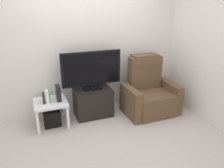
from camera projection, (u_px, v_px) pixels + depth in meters
name	position (u px, v px, depth m)	size (l,w,h in m)	color
ground_plane	(107.00, 138.00, 3.39)	(6.40, 6.40, 0.00)	#BCB2AD
wall_back	(86.00, 44.00, 3.93)	(6.40, 0.06, 2.60)	silver
wall_side	(214.00, 48.00, 3.58)	(0.06, 4.48, 2.60)	silver
tv_stand	(93.00, 102.00, 4.04)	(0.67, 0.47, 0.52)	black
television	(92.00, 70.00, 3.84)	(1.08, 0.20, 0.69)	black
recliner_armchair	(149.00, 93.00, 4.15)	(0.98, 0.78, 1.08)	brown
side_table	(51.00, 105.00, 3.66)	(0.54, 0.54, 0.44)	white
subwoofer_box	(52.00, 117.00, 3.74)	(0.28, 0.28, 0.28)	black
book_leftmost	(44.00, 98.00, 3.56)	(0.03, 0.12, 0.17)	#262626
book_middle	(47.00, 97.00, 3.57)	(0.05, 0.13, 0.21)	white
book_rightmost	(49.00, 96.00, 3.58)	(0.04, 0.10, 0.21)	#388C4C
game_console	(58.00, 93.00, 3.65)	(0.07, 0.20, 0.26)	black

